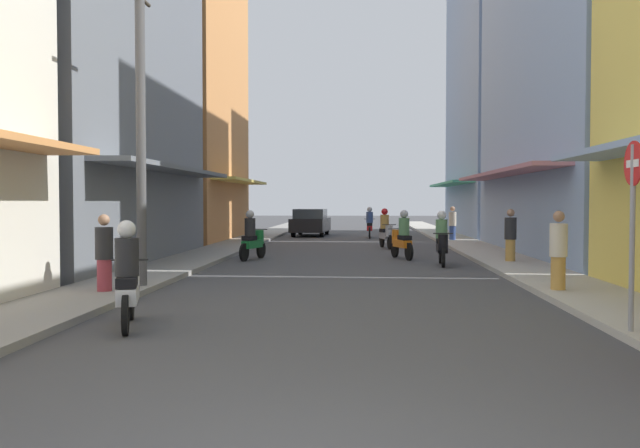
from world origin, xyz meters
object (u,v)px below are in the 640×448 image
motorbike_black (442,241)px  utility_pole (141,127)px  pedestrian_foreground (104,256)px  parked_car (311,222)px  pedestrian_midway (558,253)px  motorbike_silver (386,231)px  pedestrian_far (452,224)px  motorbike_orange (402,237)px  pedestrian_crossing (510,237)px  street_sign_no_entry (633,211)px  motorbike_red (370,224)px  motorbike_blue (384,222)px  motorbike_green (252,238)px  motorbike_white (128,280)px

motorbike_black → utility_pole: utility_pole is taller
pedestrian_foreground → utility_pole: bearing=63.0°
parked_car → pedestrian_midway: 23.42m
motorbike_black → pedestrian_foreground: (-7.28, -6.89, 0.10)m
motorbike_silver → pedestrian_far: bearing=51.7°
motorbike_black → pedestrian_midway: bearing=-76.0°
motorbike_orange → parked_car: 14.84m
motorbike_orange → pedestrian_crossing: bearing=-31.5°
pedestrian_midway → street_sign_no_entry: 4.34m
motorbike_orange → pedestrian_far: size_ratio=1.07×
street_sign_no_entry → pedestrian_far: bearing=88.6°
pedestrian_foreground → pedestrian_crossing: size_ratio=0.98×
motorbike_red → motorbike_silver: 7.53m
parked_car → utility_pole: 22.58m
motorbike_blue → motorbike_silver: size_ratio=1.01×
motorbike_green → motorbike_silver: 7.04m
motorbike_black → utility_pole: (-6.83, -6.01, 2.67)m
pedestrian_foreground → pedestrian_crossing: (9.27, 7.10, 0.02)m
motorbike_blue → pedestrian_midway: 30.60m
parked_car → pedestrian_crossing: 17.61m
pedestrian_crossing → pedestrian_foreground: bearing=-142.6°
motorbike_white → motorbike_blue: bearing=81.9°
pedestrian_crossing → street_sign_no_entry: (-0.73, -10.58, 0.90)m
motorbike_silver → pedestrian_midway: size_ratio=1.07×
parked_car → pedestrian_midway: bearing=-73.7°
motorbike_black → motorbike_silver: (-1.37, 6.97, 0.00)m
pedestrian_crossing → street_sign_no_entry: size_ratio=0.62×
motorbike_green → street_sign_no_entry: bearing=-59.3°
motorbike_white → pedestrian_midway: size_ratio=1.06×
pedestrian_crossing → motorbike_green: bearing=170.7°
motorbike_blue → motorbike_green: bearing=-102.1°
street_sign_no_entry → motorbike_green: bearing=120.7°
motorbike_silver → street_sign_no_entry: street_sign_no_entry is taller
motorbike_green → motorbike_white: (0.04, -11.39, 0.00)m
motorbike_red → motorbike_white: (-3.82, -24.39, 0.00)m
pedestrian_far → utility_pole: 19.19m
motorbike_green → parked_car: size_ratio=0.42×
motorbike_silver → parked_car: size_ratio=0.43×
motorbike_green → pedestrian_crossing: 7.87m
motorbike_white → pedestrian_midway: (7.26, 3.78, 0.13)m
motorbike_blue → street_sign_no_entry: bearing=-86.5°
motorbike_orange → pedestrian_foreground: size_ratio=1.09×
motorbike_black → motorbike_orange: bearing=116.4°
motorbike_red → parked_car: motorbike_red is taller
motorbike_black → pedestrian_crossing: 2.01m
motorbike_black → motorbike_silver: same height
motorbike_blue → motorbike_white: (-4.86, -34.29, 0.20)m
motorbike_green → motorbike_blue: size_ratio=0.98×
street_sign_no_entry → utility_pole: bearing=151.7°
motorbike_white → utility_pole: (-1.10, 3.90, 2.67)m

